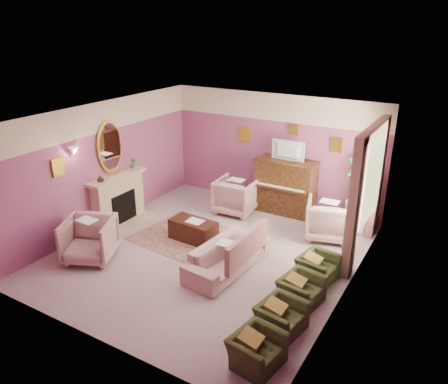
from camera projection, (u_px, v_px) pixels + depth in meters
The scene contains 48 objects.
floor at pixel (209, 253), 8.85m from camera, with size 5.50×6.00×0.01m, color gray.
ceiling at pixel (207, 116), 7.82m from camera, with size 5.50×6.00×0.01m, color white.
wall_back at pixel (273, 151), 10.73m from camera, with size 5.50×0.02×2.80m, color #723B66.
wall_front at pixel (89, 257), 5.93m from camera, with size 5.50×0.02×2.80m, color #723B66.
wall_left at pixel (103, 166), 9.64m from camera, with size 0.02×6.00×2.80m, color #723B66.
wall_right at pixel (352, 220), 7.03m from camera, with size 0.02×6.00×2.80m, color #723B66.
picture_rail_band at pixel (275, 107), 10.33m from camera, with size 5.50×0.01×0.65m, color beige.
stripe_panel at pixel (368, 210), 8.20m from camera, with size 0.01×3.00×2.15m, color #A0AF91.
fireplace_surround at pixel (118, 200), 10.03m from camera, with size 0.30×1.40×1.10m, color tan.
fireplace_inset at pixel (122, 207), 10.04m from camera, with size 0.18×0.72×0.68m, color black.
fire_ember at pixel (124, 214), 10.09m from camera, with size 0.06×0.54×0.10m, color #FF542E.
mantel_shelf at pixel (117, 177), 9.81m from camera, with size 0.40×1.55×0.07m, color tan.
hearth at pixel (127, 223), 10.14m from camera, with size 0.55×1.50×0.02m, color tan.
mirror_frame at pixel (110, 147), 9.62m from camera, with size 0.04×0.72×1.20m, color gold.
mirror_glass at pixel (110, 147), 9.61m from camera, with size 0.01×0.60×1.06m, color white.
sconce_shade at pixel (74, 151), 8.68m from camera, with size 0.20×0.20×0.16m, color #D68883.
piano at pixel (286, 187), 10.52m from camera, with size 1.40×0.60×1.30m, color #3C2210.
piano_keyshelf at pixel (280, 189), 10.21m from camera, with size 1.30×0.12×0.06m, color #3C2210.
piano_keys at pixel (280, 187), 10.20m from camera, with size 1.20×0.08×0.02m, color #EDE9CD.
piano_top at pixel (287, 161), 10.28m from camera, with size 1.45×0.65×0.04m, color #3C2210.
television at pixel (287, 150), 10.13m from camera, with size 0.80×0.12×0.48m, color black.
print_back_left at pixel (244, 134), 10.96m from camera, with size 0.30×0.03×0.38m, color gold.
print_back_right at pixel (336, 145), 9.83m from camera, with size 0.26×0.03×0.34m, color gold.
print_back_mid at pixel (293, 130), 10.24m from camera, with size 0.22×0.03×0.26m, color gold.
print_left_wall at pixel (58, 167), 8.54m from camera, with size 0.03×0.28×0.36m, color gold.
window_blind at pixel (373, 175), 8.19m from camera, with size 0.03×1.40×1.80m, color beige.
curtain_left at pixel (353, 210), 7.64m from camera, with size 0.16×0.34×2.60m, color #9A5C61.
curtain_right at pixel (377, 180), 9.11m from camera, with size 0.16×0.34×2.60m, color #9A5C61.
pelmet at pixel (375, 129), 7.91m from camera, with size 0.16×2.20×0.16m, color #9A5C61.
mantel_plant at pixel (133, 163), 10.18m from camera, with size 0.16×0.16×0.28m, color #297430.
mantel_vase at pixel (101, 179), 9.36m from camera, with size 0.16×0.16×0.16m, color beige.
area_rug at pixel (195, 239), 9.39m from camera, with size 2.50×1.80×0.01m, color #83574E.
coffee_table at pixel (193, 230), 9.30m from camera, with size 1.00×0.50×0.45m, color black.
table_paper at pixel (195, 221), 9.19m from camera, with size 0.35×0.28×0.01m, color silver.
sofa at pixel (228, 251), 8.14m from camera, with size 0.64×1.91×0.77m, color tan.
sofa_throw at pixel (247, 246), 7.88m from camera, with size 0.10×1.45×0.53m, color #9A5C61.
floral_armchair_left at pixel (236, 194), 10.57m from camera, with size 0.91×0.91×0.95m, color tan.
floral_armchair_right at pixel (328, 217), 9.32m from camera, with size 0.91×0.91×0.95m, color tan.
floral_armchair_front at pixel (89, 237), 8.47m from camera, with size 0.91×0.91×0.95m, color tan.
olive_chair_a at pixel (257, 345), 5.90m from camera, with size 0.50×0.71×0.62m, color #353E1D.
olive_chair_b at pixel (281, 313), 6.56m from camera, with size 0.50×0.71×0.62m, color #353E1D.
olive_chair_c at pixel (301, 286), 7.22m from camera, with size 0.50×0.71×0.62m, color #353E1D.
olive_chair_d at pixel (318, 264), 7.87m from camera, with size 0.50×0.71×0.62m, color #353E1D.
side_table at pixel (356, 217), 9.65m from camera, with size 0.52×0.52×0.70m, color white.
side_plant_big at pixel (359, 195), 9.46m from camera, with size 0.30×0.30×0.34m, color #297430.
side_plant_small at pixel (363, 199), 9.33m from camera, with size 0.16×0.16×0.28m, color #297430.
palm_pot at pixel (357, 222), 9.80m from camera, with size 0.34×0.34×0.34m, color brown.
palm_plant at pixel (362, 185), 9.47m from camera, with size 0.76×0.76×1.44m, color #297430.
Camera 1 is at (4.22, -6.53, 4.42)m, focal length 35.00 mm.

